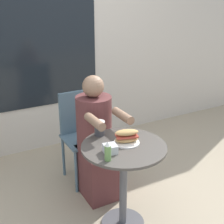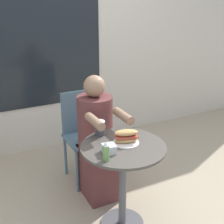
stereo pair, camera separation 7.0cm
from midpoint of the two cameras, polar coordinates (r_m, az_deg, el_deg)
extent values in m
plane|color=tan|center=(2.69, 2.65, -19.74)|extent=(8.00, 8.00, 0.00)
cube|color=beige|center=(3.56, -10.48, 15.18)|extent=(8.00, 0.08, 2.80)
cube|color=black|center=(3.48, -12.17, 15.16)|extent=(1.32, 0.01, 1.77)
cylinder|color=#47423D|center=(2.29, 2.95, -6.40)|extent=(0.63, 0.63, 0.02)
cylinder|color=#515156|center=(2.47, 2.79, -13.53)|extent=(0.06, 0.06, 0.67)
cylinder|color=#515156|center=(2.68, 2.65, -19.59)|extent=(0.35, 0.35, 0.02)
cube|color=slate|center=(3.00, -4.05, -4.89)|extent=(0.38, 0.38, 0.02)
cube|color=slate|center=(3.06, -5.44, 0.11)|extent=(0.35, 0.03, 0.42)
cylinder|color=slate|center=(3.04, 0.20, -9.31)|extent=(0.03, 0.03, 0.43)
cylinder|color=slate|center=(2.92, -5.67, -10.77)|extent=(0.03, 0.03, 0.43)
cylinder|color=slate|center=(3.30, -2.43, -6.68)|extent=(0.03, 0.03, 0.43)
cylinder|color=slate|center=(3.19, -7.87, -7.89)|extent=(0.03, 0.03, 0.43)
cube|color=brown|center=(2.88, -1.74, -10.92)|extent=(0.29, 0.39, 0.45)
cylinder|color=brown|center=(2.71, -2.37, -1.99)|extent=(0.31, 0.31, 0.48)
sphere|color=#8E6B51|center=(2.60, -2.48, 4.75)|extent=(0.18, 0.18, 0.18)
cylinder|color=#8E6B51|center=(2.48, 2.87, -0.71)|extent=(0.07, 0.25, 0.07)
cylinder|color=#8E6B51|center=(2.38, -2.33, -1.73)|extent=(0.07, 0.25, 0.07)
cylinder|color=white|center=(2.32, 3.46, -5.61)|extent=(0.19, 0.19, 0.01)
ellipsoid|color=tan|center=(2.31, 3.48, -5.04)|extent=(0.19, 0.13, 0.04)
cube|color=#B74233|center=(2.30, 3.49, -4.42)|extent=(0.18, 0.12, 0.01)
ellipsoid|color=tan|center=(2.28, 3.51, -3.80)|extent=(0.19, 0.13, 0.04)
cylinder|color=#424247|center=(2.42, -1.46, -3.05)|extent=(0.08, 0.08, 0.11)
cylinder|color=white|center=(2.40, -1.47, -1.78)|extent=(0.08, 0.08, 0.01)
cube|color=silver|center=(2.18, 0.36, -6.74)|extent=(0.10, 0.10, 0.06)
cylinder|color=#66934C|center=(2.07, -0.12, -7.51)|extent=(0.04, 0.04, 0.11)
cone|color=white|center=(2.04, -0.13, -5.80)|extent=(0.04, 0.04, 0.03)
camera|label=1|loc=(0.03, -89.15, 0.34)|focal=50.00mm
camera|label=2|loc=(0.03, 90.85, -0.34)|focal=50.00mm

